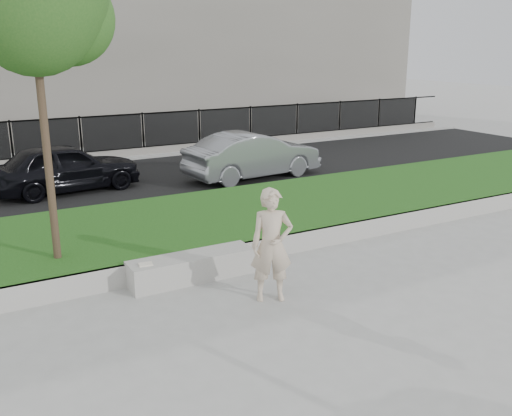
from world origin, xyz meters
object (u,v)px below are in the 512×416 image
book (146,264)px  car_dark (65,167)px  man (272,245)px  car_silver (253,155)px  stone_bench (192,267)px

book → car_dark: car_dark is taller
book → man: bearing=-29.2°
car_dark → car_silver: size_ratio=0.94×
stone_bench → car_dark: (-0.60, 7.26, 0.49)m
book → stone_bench: bearing=13.1°
book → car_dark: (0.24, 7.32, 0.25)m
man → book: 2.13m
car_dark → car_silver: car_silver is taller
stone_bench → man: bearing=-59.4°
man → car_dark: bearing=122.1°
man → car_dark: (-1.40, 8.61, -0.20)m
man → book: man is taller
book → car_dark: size_ratio=0.06×
stone_bench → book: size_ratio=10.03×
car_dark → car_silver: bearing=-107.7°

